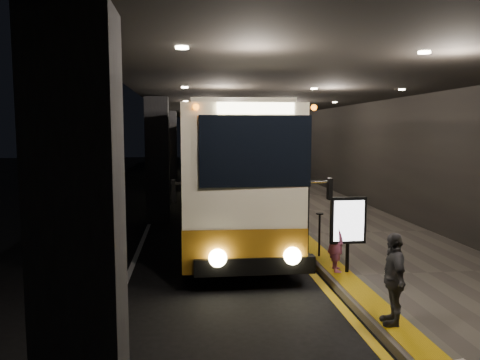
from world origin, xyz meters
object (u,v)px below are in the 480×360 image
passenger_boarding (337,238)px  bag_polka (393,273)px  coach_second (212,152)px  coach_third (201,147)px  info_sign (348,222)px  coach_main (229,175)px  passenger_waiting_grey (393,279)px  stanchion_post (319,235)px

passenger_boarding → bag_polka: passenger_boarding is taller
coach_second → coach_third: (-0.31, 13.21, -0.14)m
coach_third → info_sign: bearing=-86.3°
bag_polka → coach_second: bearing=96.8°
coach_second → info_sign: 21.06m
coach_main → coach_third: size_ratio=1.11×
bag_polka → passenger_boarding: bearing=137.7°
passenger_boarding → passenger_waiting_grey: (0.00, -2.86, -0.00)m
passenger_waiting_grey → info_sign: 2.76m
info_sign → stanchion_post: 1.49m
coach_third → passenger_waiting_grey: coach_third is taller
passenger_boarding → stanchion_post: bearing=7.6°
passenger_waiting_grey → bag_polka: (0.93, 2.02, -0.57)m
coach_third → coach_second: bearing=-88.6°
coach_main → bag_polka: (2.85, -6.04, -1.49)m
stanchion_post → passenger_boarding: bearing=-87.9°
coach_second → stanchion_post: (1.63, -19.62, -1.12)m
passenger_boarding → stanchion_post: size_ratio=1.40×
coach_second → info_sign: bearing=-84.5°
info_sign → stanchion_post: (-0.24, 1.35, -0.59)m
coach_second → passenger_waiting_grey: bearing=-85.6°
bag_polka → stanchion_post: stanchion_post is taller
coach_main → passenger_waiting_grey: coach_main is taller
coach_main → bag_polka: size_ratio=34.15×
bag_polka → info_sign: 1.39m
stanchion_post → coach_third: bearing=93.4°
info_sign → bag_polka: bearing=-45.5°
coach_main → passenger_waiting_grey: size_ratio=8.20×
coach_third → stanchion_post: bearing=-86.5°
passenger_waiting_grey → bag_polka: bearing=164.6°
coach_main → coach_second: coach_main is taller
coach_third → bag_polka: size_ratio=30.83×
coach_second → stanchion_post: size_ratio=11.17×
passenger_waiting_grey → passenger_boarding: bearing=-170.7°
coach_main → info_sign: bearing=-66.4°
coach_main → bag_polka: 6.85m
coach_second → passenger_boarding: coach_second is taller
stanchion_post → coach_second: bearing=94.7°
coach_main → passenger_waiting_grey: 8.34m
coach_second → passenger_waiting_grey: 23.77m
coach_second → coach_third: 13.22m
coach_third → info_sign: (2.19, -34.18, -0.39)m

